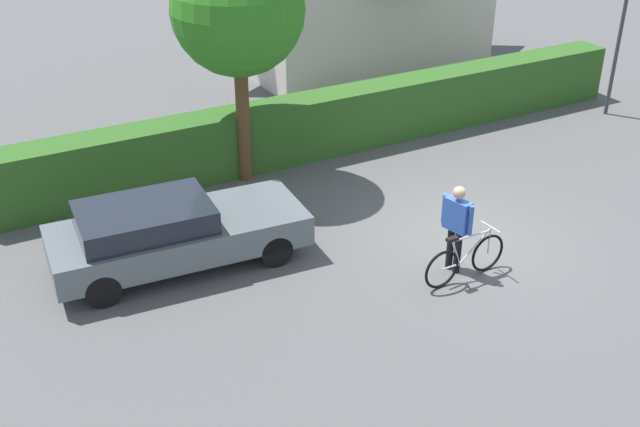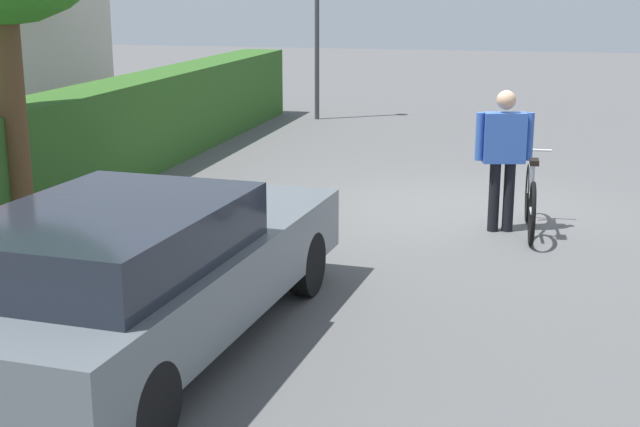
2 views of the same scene
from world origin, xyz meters
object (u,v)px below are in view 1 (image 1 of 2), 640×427
parked_car_near (171,231)px  bicycle (465,259)px  person_rider (457,222)px  street_lamp (625,6)px  tree_kerbside (238,10)px

parked_car_near → bicycle: 5.28m
person_rider → street_lamp: street_lamp is taller
tree_kerbside → parked_car_near: bearing=-134.1°
bicycle → tree_kerbside: size_ratio=0.34×
street_lamp → tree_kerbside: (-10.22, 0.96, 0.88)m
parked_car_near → person_rider: (4.39, -2.60, 0.29)m
parked_car_near → street_lamp: 13.16m
person_rider → street_lamp: 9.71m
person_rider → street_lamp: (8.46, 4.35, 1.92)m
parked_car_near → street_lamp: (12.85, 1.75, 2.21)m
person_rider → tree_kerbside: tree_kerbside is taller
person_rider → tree_kerbside: bearing=108.2°
bicycle → tree_kerbside: 6.82m
bicycle → street_lamp: bearing=29.0°
street_lamp → parked_car_near: bearing=-172.2°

